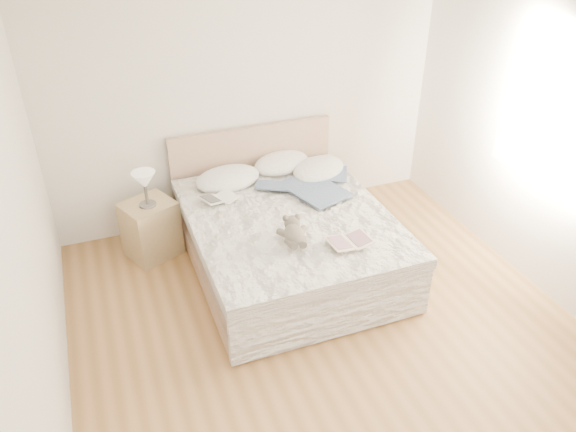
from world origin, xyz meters
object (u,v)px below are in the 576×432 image
(photo_book, at_px, (219,199))
(teddy_bear, at_px, (294,240))
(table_lamp, at_px, (144,182))
(bed, at_px, (286,237))
(nightstand, at_px, (151,229))
(childrens_book, at_px, (349,242))

(photo_book, xyz_separation_m, teddy_bear, (0.39, -0.91, 0.02))
(table_lamp, distance_m, photo_book, 0.68)
(table_lamp, relative_size, photo_book, 1.08)
(bed, distance_m, table_lamp, 1.38)
(photo_book, relative_size, teddy_bear, 1.02)
(bed, distance_m, nightstand, 1.30)
(photo_book, bearing_deg, bed, -55.81)
(table_lamp, distance_m, childrens_book, 1.93)
(bed, xyz_separation_m, photo_book, (-0.52, 0.35, 0.32))
(bed, xyz_separation_m, nightstand, (-1.15, 0.62, -0.03))
(nightstand, distance_m, table_lamp, 0.53)
(nightstand, bearing_deg, table_lamp, -81.44)
(childrens_book, bearing_deg, bed, 107.10)
(bed, bearing_deg, teddy_bear, -103.81)
(photo_book, distance_m, childrens_book, 1.33)
(teddy_bear, bearing_deg, photo_book, 120.64)
(nightstand, distance_m, photo_book, 0.76)
(photo_book, bearing_deg, nightstand, 134.81)
(nightstand, bearing_deg, photo_book, -23.15)
(bed, bearing_deg, nightstand, 151.72)
(nightstand, bearing_deg, bed, -28.28)
(nightstand, height_order, photo_book, photo_book)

